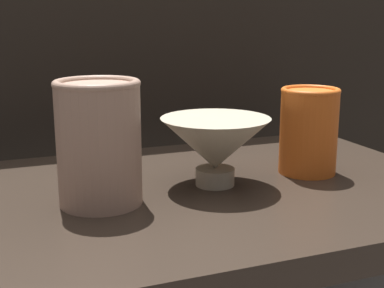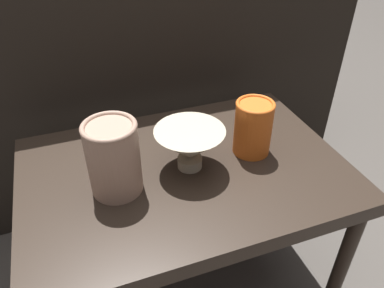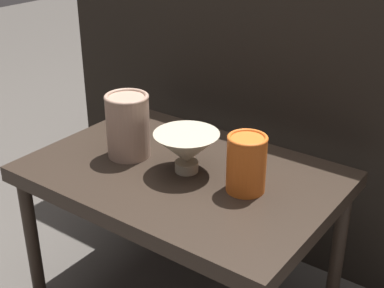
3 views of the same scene
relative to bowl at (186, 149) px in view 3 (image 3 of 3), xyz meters
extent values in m
cube|color=#2D231C|center=(-0.01, 0.00, -0.08)|extent=(0.75, 0.52, 0.04)
cylinder|color=#2D231C|center=(-0.36, -0.22, -0.30)|extent=(0.04, 0.04, 0.40)
cylinder|color=#2D231C|center=(-0.36, 0.22, -0.30)|extent=(0.04, 0.04, 0.40)
cylinder|color=#2D231C|center=(0.33, 0.22, -0.30)|extent=(0.04, 0.04, 0.40)
cube|color=black|center=(-0.01, 0.63, -0.05)|extent=(1.49, 0.50, 0.89)
cylinder|color=#B2A88E|center=(0.00, 0.00, -0.05)|extent=(0.06, 0.06, 0.03)
cone|color=#B2A88E|center=(0.00, 0.00, 0.00)|extent=(0.16, 0.16, 0.08)
cylinder|color=tan|center=(-0.17, -0.02, 0.02)|extent=(0.11, 0.11, 0.16)
torus|color=tan|center=(-0.17, -0.02, 0.10)|extent=(0.11, 0.11, 0.01)
cylinder|color=orange|center=(0.16, 0.01, 0.00)|extent=(0.09, 0.09, 0.13)
torus|color=orange|center=(0.16, 0.01, 0.07)|extent=(0.09, 0.09, 0.01)
camera|label=1|loc=(-0.31, -0.69, 0.18)|focal=50.00mm
camera|label=2|loc=(-0.23, -0.65, 0.50)|focal=35.00mm
camera|label=3|loc=(0.69, -0.93, 0.57)|focal=50.00mm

